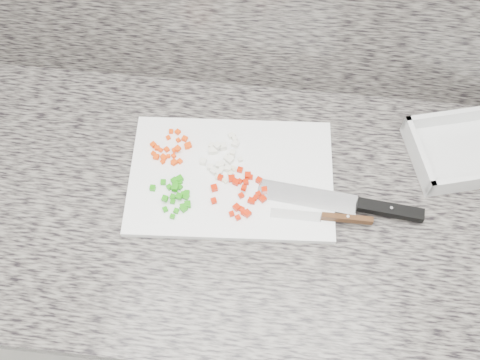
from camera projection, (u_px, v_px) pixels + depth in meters
The scene contains 11 objects.
cabinet at pixel (256, 280), 1.46m from camera, with size 3.92×0.62×0.86m, color silver.
countertop at pixel (262, 208), 1.07m from camera, with size 3.96×0.64×0.04m, color #656159.
cutting_board at pixel (231, 177), 1.07m from camera, with size 0.41×0.27×0.01m, color white.
carrot_pile at pixel (172, 150), 1.09m from camera, with size 0.09×0.09×0.02m.
onion_pile at pixel (222, 155), 1.08m from camera, with size 0.09×0.10×0.02m.
green_pepper_pile at pixel (176, 194), 1.04m from camera, with size 0.09×0.10×0.02m.
red_pepper_pile at pixel (242, 193), 1.04m from camera, with size 0.11×0.12×0.02m.
garlic_pile at pixel (226, 175), 1.06m from camera, with size 0.04×0.04×0.01m.
chef_knife at pixel (361, 205), 1.03m from camera, with size 0.32×0.06×0.02m.
paring_knife at pixel (334, 218), 1.01m from camera, with size 0.19×0.02×0.02m.
tray at pixel (467, 150), 1.09m from camera, with size 0.26×0.22×0.05m.
Camera 1 is at (0.01, 0.97, 1.84)m, focal length 40.00 mm.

